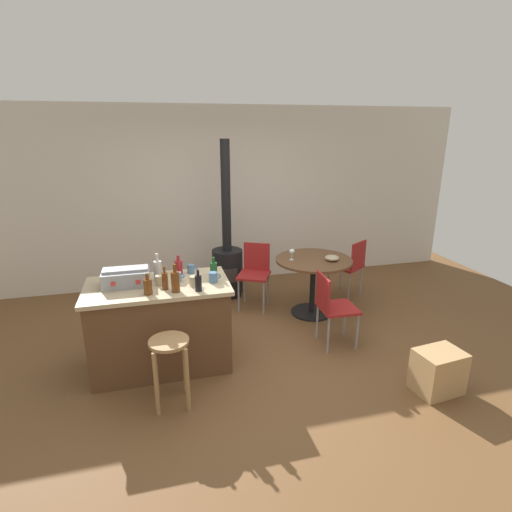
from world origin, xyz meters
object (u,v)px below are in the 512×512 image
cup_1 (213,277)px  cup_4 (160,280)px  wooden_stool (170,357)px  serving_bowl (332,258)px  folding_chair_far (332,305)px  cup_2 (191,269)px  bottle_0 (148,286)px  bottle_4 (165,280)px  bottle_6 (179,267)px  cup_0 (178,277)px  cup_3 (194,281)px  cardboard_box (438,371)px  wine_glass (292,252)px  toolbox (126,277)px  folding_chair_left (350,264)px  bottle_1 (214,269)px  wood_stove (227,261)px  kitchen_island (161,325)px  bottle_5 (158,270)px  bottle_2 (175,281)px  dining_table (313,272)px  bottle_3 (198,283)px  folding_chair_near (255,270)px

cup_1 → cup_4: 0.52m
wooden_stool → serving_bowl: bearing=31.9°
folding_chair_far → cup_2: cup_2 is taller
bottle_0 → serving_bowl: bearing=21.5°
wooden_stool → cup_4: 0.79m
wooden_stool → bottle_4: bearing=88.6°
bottle_6 → cup_0: bottle_6 is taller
cup_2 → cup_3: cup_3 is taller
cardboard_box → wine_glass: bearing=112.5°
toolbox → cup_2: bearing=16.5°
cardboard_box → folding_chair_far: bearing=120.5°
bottle_4 → serving_bowl: size_ratio=1.27×
cup_2 → cup_4: 0.42m
folding_chair_left → wine_glass: 1.12m
folding_chair_left → bottle_0: bottle_0 is taller
wine_glass → cardboard_box: 2.16m
bottle_1 → bottle_0: bearing=-155.6°
bottle_1 → cardboard_box: bearing=-31.3°
wood_stove → bottle_0: size_ratio=11.00×
kitchen_island → cup_2: bearing=34.0°
folding_chair_left → bottle_1: bottle_1 is taller
folding_chair_far → serving_bowl: size_ratio=4.70×
bottle_5 → cup_0: size_ratio=2.51×
wooden_stool → folding_chair_left: bearing=34.4°
kitchen_island → folding_chair_left: 2.92m
bottle_1 → bottle_2: bearing=-143.6°
bottle_1 → cup_4: (-0.54, -0.09, -0.03)m
wood_stove → cup_4: (-0.97, -1.67, 0.41)m
dining_table → wood_stove: 1.31m
wooden_stool → dining_table: bearing=36.7°
cup_3 → cardboard_box: size_ratio=0.27×
cup_3 → cup_4: bearing=161.3°
bottle_3 → folding_chair_near: bearing=57.8°
bottle_2 → bottle_6: bearing=82.8°
kitchen_island → serving_bowl: size_ratio=7.74×
folding_chair_far → wine_glass: (-0.18, 0.87, 0.37)m
bottle_5 → cup_0: bottle_5 is taller
folding_chair_near → wine_glass: size_ratio=6.08×
wooden_stool → toolbox: size_ratio=1.42×
folding_chair_left → wooden_stool: bearing=-145.6°
kitchen_island → bottle_2: bearing=-54.9°
kitchen_island → cup_3: size_ratio=12.35×
folding_chair_near → serving_bowl: bearing=-31.3°
bottle_3 → cup_2: size_ratio=1.86×
cup_0 → bottle_3: bearing=-60.3°
folding_chair_far → folding_chair_left: size_ratio=0.99×
bottle_6 → folding_chair_near: bearing=41.3°
bottle_2 → bottle_0: bearing=179.9°
cup_0 → folding_chair_left: bearing=24.0°
cup_0 → wine_glass: cup_0 is taller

